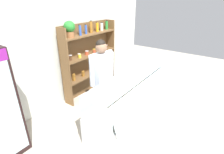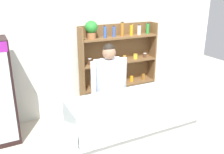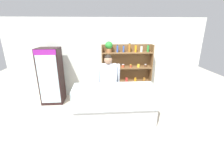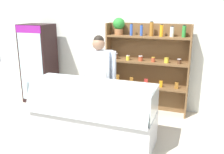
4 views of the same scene
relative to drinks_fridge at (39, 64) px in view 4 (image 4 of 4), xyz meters
The scene contains 6 objects.
ground_plane 2.47m from the drinks_fridge, 38.46° to the right, with size 12.00×12.00×0.00m, color beige.
back_wall 1.93m from the drinks_fridge, 16.66° to the left, with size 6.80×0.10×2.70m, color silver.
drinks_fridge is the anchor object (origin of this frame).
shelving_unit 2.45m from the drinks_fridge, ahead, with size 1.71×0.29×1.96m.
deli_display_case 2.39m from the drinks_fridge, 33.92° to the right, with size 2.05×0.75×1.01m.
shop_clerk 1.94m from the drinks_fridge, 21.31° to the right, with size 0.66×0.25×1.69m.
Camera 4 is at (1.71, -3.29, 2.17)m, focal length 40.00 mm.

